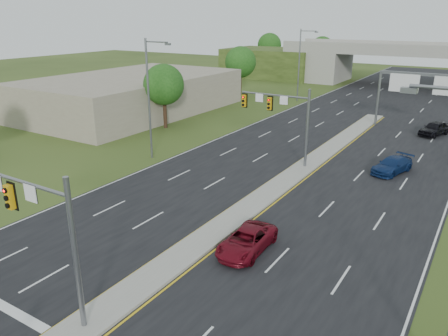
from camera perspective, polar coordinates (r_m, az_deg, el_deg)
ground at (r=21.05m, az=-17.73°, el=-19.27°), size 240.00×240.00×0.00m
road at (r=48.66m, az=14.93°, el=3.33°), size 24.00×160.00×0.02m
median at (r=37.81m, az=9.36°, el=-0.66°), size 2.00×54.00×0.16m
lane_markings at (r=43.29m, az=11.70°, el=1.65°), size 23.72×160.00×0.01m
signal_mast_near at (r=20.22m, az=-23.47°, el=-5.99°), size 6.62×0.60×7.00m
signal_mast_far at (r=39.12m, az=7.77°, el=7.14°), size 6.62×0.60×7.00m
sign_gantry at (r=55.85m, az=25.20°, el=9.65°), size 11.58×0.44×6.67m
overpass at (r=91.46m, az=23.98°, el=11.81°), size 80.00×14.00×8.10m
lightpole_l_mid at (r=40.71m, az=-9.63°, el=9.50°), size 2.85×0.25×11.00m
lightpole_l_far at (r=70.59m, az=9.94°, el=13.50°), size 2.85×0.25×11.00m
tree_l_near at (r=52.67m, az=-7.88°, el=10.73°), size 4.80×4.80×7.60m
tree_l_mid at (r=75.35m, az=2.18°, el=13.65°), size 5.20×5.20×8.12m
tree_back_a at (r=116.22m, az=5.95°, el=15.68°), size 6.00×6.00×8.85m
tree_back_b at (r=110.76m, az=12.67°, el=15.00°), size 5.60×5.60×8.32m
commercial_building at (r=63.36m, az=-11.93°, el=9.46°), size 18.00×30.00×5.00m
car_far_a at (r=25.29m, az=2.99°, el=-9.47°), size 2.31×4.72×1.29m
car_far_b at (r=40.15m, az=21.11°, el=0.34°), size 3.13×4.97×1.34m
car_far_c at (r=54.89m, az=25.80°, el=4.68°), size 3.27×4.97×1.57m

